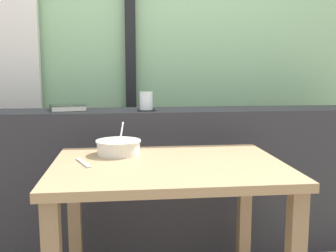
{
  "coord_description": "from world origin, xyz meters",
  "views": [
    {
      "loc": [
        -0.17,
        -1.67,
        1.07
      ],
      "look_at": [
        0.06,
        0.35,
        0.77
      ],
      "focal_mm": 42.0,
      "sensor_mm": 36.0,
      "label": 1
    }
  ],
  "objects_px": {
    "breakfast_table": "(168,190)",
    "soup_bowl": "(118,147)",
    "fork_utensil": "(83,163)",
    "coaster_square": "(146,110)",
    "closed_book": "(67,108)",
    "juice_glass": "(146,102)"
  },
  "relations": [
    {
      "from": "breakfast_table",
      "to": "fork_utensil",
      "type": "bearing_deg",
      "value": 175.46
    },
    {
      "from": "breakfast_table",
      "to": "fork_utensil",
      "type": "relative_size",
      "value": 5.63
    },
    {
      "from": "coaster_square",
      "to": "fork_utensil",
      "type": "xyz_separation_m",
      "value": [
        -0.3,
        -0.57,
        -0.15
      ]
    },
    {
      "from": "closed_book",
      "to": "breakfast_table",
      "type": "bearing_deg",
      "value": -52.92
    },
    {
      "from": "coaster_square",
      "to": "soup_bowl",
      "type": "distance_m",
      "value": 0.46
    },
    {
      "from": "coaster_square",
      "to": "fork_utensil",
      "type": "height_order",
      "value": "coaster_square"
    },
    {
      "from": "closed_book",
      "to": "soup_bowl",
      "type": "xyz_separation_m",
      "value": [
        0.29,
        -0.46,
        -0.14
      ]
    },
    {
      "from": "closed_book",
      "to": "fork_utensil",
      "type": "distance_m",
      "value": 0.66
    },
    {
      "from": "coaster_square",
      "to": "closed_book",
      "type": "xyz_separation_m",
      "value": [
        -0.44,
        0.05,
        0.01
      ]
    },
    {
      "from": "closed_book",
      "to": "coaster_square",
      "type": "bearing_deg",
      "value": -6.48
    },
    {
      "from": "fork_utensil",
      "to": "breakfast_table",
      "type": "bearing_deg",
      "value": -26.05
    },
    {
      "from": "breakfast_table",
      "to": "juice_glass",
      "type": "xyz_separation_m",
      "value": [
        -0.06,
        0.6,
        0.32
      ]
    },
    {
      "from": "breakfast_table",
      "to": "coaster_square",
      "type": "height_order",
      "value": "coaster_square"
    },
    {
      "from": "breakfast_table",
      "to": "soup_bowl",
      "type": "height_order",
      "value": "soup_bowl"
    },
    {
      "from": "coaster_square",
      "to": "soup_bowl",
      "type": "bearing_deg",
      "value": -110.22
    },
    {
      "from": "fork_utensil",
      "to": "juice_glass",
      "type": "bearing_deg",
      "value": 41.27
    },
    {
      "from": "fork_utensil",
      "to": "soup_bowl",
      "type": "bearing_deg",
      "value": 26.87
    },
    {
      "from": "juice_glass",
      "to": "soup_bowl",
      "type": "relative_size",
      "value": 0.49
    },
    {
      "from": "juice_glass",
      "to": "closed_book",
      "type": "relative_size",
      "value": 0.46
    },
    {
      "from": "juice_glass",
      "to": "closed_book",
      "type": "xyz_separation_m",
      "value": [
        -0.44,
        0.05,
        -0.03
      ]
    },
    {
      "from": "breakfast_table",
      "to": "juice_glass",
      "type": "height_order",
      "value": "juice_glass"
    },
    {
      "from": "soup_bowl",
      "to": "fork_utensil",
      "type": "height_order",
      "value": "soup_bowl"
    }
  ]
}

